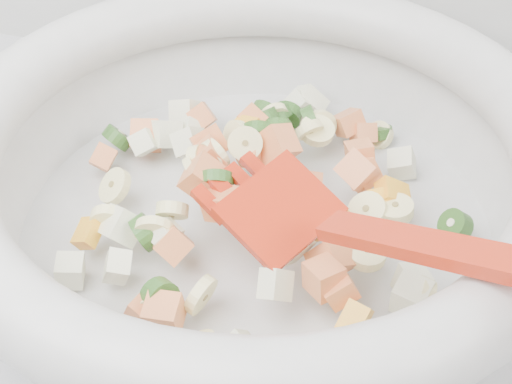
# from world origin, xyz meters

# --- Properties ---
(mixing_bowl) EXTENTS (0.48, 0.43, 0.17)m
(mixing_bowl) POSITION_xyz_m (-0.12, 1.50, 0.97)
(mixing_bowl) COLOR silver
(mixing_bowl) RESTS_ON counter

